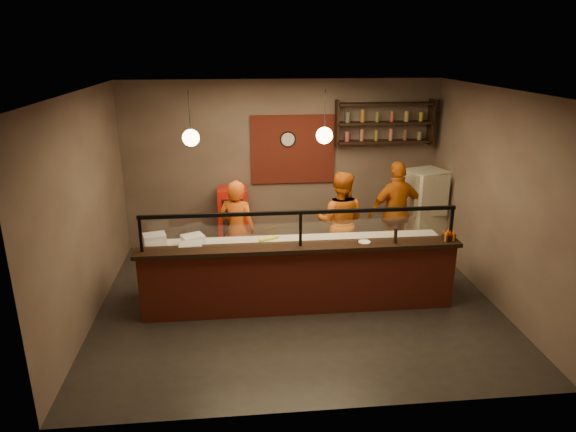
{
  "coord_description": "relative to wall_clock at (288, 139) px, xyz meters",
  "views": [
    {
      "loc": [
        -0.87,
        -7.08,
        3.81
      ],
      "look_at": [
        -0.12,
        0.3,
        1.31
      ],
      "focal_mm": 32.0,
      "sensor_mm": 36.0,
      "label": 1
    }
  ],
  "objects": [
    {
      "name": "wall_right",
      "position": [
        2.9,
        -2.46,
        -0.5
      ],
      "size": [
        0.0,
        5.0,
        5.0
      ],
      "primitive_type": "plane",
      "rotation": [
        1.57,
        0.0,
        -1.57
      ],
      "color": "#716053",
      "rests_on": "floor"
    },
    {
      "name": "wall_left",
      "position": [
        -3.1,
        -2.46,
        -0.5
      ],
      "size": [
        0.0,
        5.0,
        5.0
      ],
      "primitive_type": "plane",
      "rotation": [
        1.57,
        0.0,
        1.57
      ],
      "color": "#716053",
      "rests_on": "floor"
    },
    {
      "name": "wall_clock",
      "position": [
        0.0,
        0.0,
        0.0
      ],
      "size": [
        0.3,
        0.04,
        0.3
      ],
      "primitive_type": "cylinder",
      "rotation": [
        1.57,
        0.0,
        0.0
      ],
      "color": "black",
      "rests_on": "wall_back"
    },
    {
      "name": "red_cooler",
      "position": [
        -1.07,
        -0.31,
        -1.47
      ],
      "size": [
        0.55,
        0.5,
        1.26
      ],
      "primitive_type": "cube",
      "rotation": [
        0.0,
        0.0,
        -0.02
      ],
      "color": "red",
      "rests_on": "floor"
    },
    {
      "name": "prep_tub_b",
      "position": [
        -2.25,
        -2.1,
        -1.12
      ],
      "size": [
        0.38,
        0.34,
        0.16
      ],
      "primitive_type": "cube",
      "rotation": [
        0.0,
        0.0,
        0.26
      ],
      "color": "silver",
      "rests_on": "worktop"
    },
    {
      "name": "pendant_right",
      "position": [
        0.3,
        -2.26,
        0.45
      ],
      "size": [
        0.24,
        0.24,
        0.77
      ],
      "color": "black",
      "rests_on": "ceiling"
    },
    {
      "name": "wall_front",
      "position": [
        -0.1,
        -4.96,
        -0.5
      ],
      "size": [
        6.0,
        0.0,
        6.0
      ],
      "primitive_type": "plane",
      "rotation": [
        -1.57,
        0.0,
        0.0
      ],
      "color": "#716053",
      "rests_on": "floor"
    },
    {
      "name": "cook_mid",
      "position": [
        0.77,
        -1.3,
        -1.21
      ],
      "size": [
        1.02,
        0.9,
        1.77
      ],
      "primitive_type": "imported",
      "rotation": [
        0.0,
        0.0,
        2.83
      ],
      "color": "#C95C12",
      "rests_on": "floor"
    },
    {
      "name": "prep_tub_c",
      "position": [
        -1.67,
        -2.54,
        -1.12
      ],
      "size": [
        0.34,
        0.28,
        0.17
      ],
      "primitive_type": "cube",
      "rotation": [
        0.0,
        0.0,
        0.05
      ],
      "color": "silver",
      "rests_on": "worktop"
    },
    {
      "name": "brick_patch",
      "position": [
        0.1,
        0.01,
        -0.2
      ],
      "size": [
        1.6,
        0.04,
        1.3
      ],
      "primitive_type": "cube",
      "color": "maroon",
      "rests_on": "wall_back"
    },
    {
      "name": "worktop_cabinet",
      "position": [
        -0.1,
        -2.26,
        -1.68
      ],
      "size": [
        4.6,
        0.75,
        0.85
      ],
      "primitive_type": "cube",
      "color": "gray",
      "rests_on": "floor"
    },
    {
      "name": "small_plate",
      "position": [
        0.84,
        -2.73,
        -1.03
      ],
      "size": [
        0.2,
        0.2,
        0.01
      ],
      "primitive_type": "cylinder",
      "rotation": [
        0.0,
        0.0,
        -0.13
      ],
      "color": "white",
      "rests_on": "counter_ledge"
    },
    {
      "name": "sneeze_guard",
      "position": [
        -0.1,
        -2.76,
        -0.73
      ],
      "size": [
        4.5,
        0.05,
        0.52
      ],
      "color": "white",
      "rests_on": "counter_ledge"
    },
    {
      "name": "worktop",
      "position": [
        -0.1,
        -2.26,
        -1.23
      ],
      "size": [
        4.6,
        0.75,
        0.05
      ],
      "primitive_type": "cube",
      "color": "silver",
      "rests_on": "worktop_cabinet"
    },
    {
      "name": "pizza_dough",
      "position": [
        -0.14,
        -2.17,
        -1.19
      ],
      "size": [
        0.64,
        0.64,
        0.01
      ],
      "primitive_type": "cylinder",
      "rotation": [
        0.0,
        0.0,
        0.35
      ],
      "color": "beige",
      "rests_on": "worktop"
    },
    {
      "name": "wall_shelving",
      "position": [
        1.8,
        -0.14,
        0.3
      ],
      "size": [
        1.84,
        0.28,
        0.85
      ],
      "color": "black",
      "rests_on": "wall_back"
    },
    {
      "name": "prep_tub_a",
      "position": [
        -1.67,
        -2.18,
        -1.12
      ],
      "size": [
        0.39,
        0.36,
        0.16
      ],
      "primitive_type": "cube",
      "rotation": [
        0.0,
        0.0,
        0.43
      ],
      "color": "white",
      "rests_on": "worktop"
    },
    {
      "name": "pepper_mill",
      "position": [
        1.28,
        -2.8,
        -0.93
      ],
      "size": [
        0.05,
        0.05,
        0.22
      ],
      "primitive_type": "cylinder",
      "rotation": [
        0.0,
        0.0,
        -0.07
      ],
      "color": "black",
      "rests_on": "counter_ledge"
    },
    {
      "name": "pendant_left",
      "position": [
        -1.6,
        -2.26,
        0.45
      ],
      "size": [
        0.24,
        0.24,
        0.77
      ],
      "color": "black",
      "rests_on": "ceiling"
    },
    {
      "name": "ceiling",
      "position": [
        -0.1,
        -2.46,
        1.1
      ],
      "size": [
        6.0,
        6.0,
        0.0
      ],
      "primitive_type": "plane",
      "rotation": [
        3.14,
        0.0,
        0.0
      ],
      "color": "#3C322E",
      "rests_on": "wall_back"
    },
    {
      "name": "floor",
      "position": [
        -0.1,
        -2.46,
        -2.1
      ],
      "size": [
        6.0,
        6.0,
        0.0
      ],
      "primitive_type": "plane",
      "color": "black",
      "rests_on": "ground"
    },
    {
      "name": "rolling_pin",
      "position": [
        -0.51,
        -2.09,
        -1.17
      ],
      "size": [
        0.32,
        0.18,
        0.06
      ],
      "primitive_type": "cylinder",
      "rotation": [
        0.0,
        1.57,
        0.41
      ],
      "color": "#F5FA29",
      "rests_on": "worktop"
    },
    {
      "name": "wall_back",
      "position": [
        -0.1,
        0.04,
        -0.5
      ],
      "size": [
        6.0,
        0.0,
        6.0
      ],
      "primitive_type": "plane",
      "rotation": [
        1.57,
        0.0,
        0.0
      ],
      "color": "#716053",
      "rests_on": "floor"
    },
    {
      "name": "cook_left",
      "position": [
        -1.0,
        -1.49,
        -1.24
      ],
      "size": [
        0.73,
        0.6,
        1.72
      ],
      "primitive_type": "imported",
      "rotation": [
        0.0,
        0.0,
        2.8
      ],
      "color": "#C74E12",
      "rests_on": "floor"
    },
    {
      "name": "counter_ledge",
      "position": [
        -0.1,
        -2.76,
        -1.07
      ],
      "size": [
        4.7,
        0.37,
        0.06
      ],
      "primitive_type": "cube",
      "color": "black",
      "rests_on": "service_counter"
    },
    {
      "name": "cook_right",
      "position": [
        1.87,
        -1.0,
        -1.17
      ],
      "size": [
        1.15,
        0.65,
        1.85
      ],
      "primitive_type": "imported",
      "rotation": [
        0.0,
        0.0,
        3.33
      ],
      "color": "#C86012",
      "rests_on": "floor"
    },
    {
      "name": "fridge",
      "position": [
        2.5,
        -0.68,
        -1.3
      ],
      "size": [
        0.84,
        0.81,
        1.6
      ],
      "primitive_type": "cube",
      "rotation": [
        0.0,
        0.0,
        0.34
      ],
      "color": "beige",
      "rests_on": "floor"
    },
    {
      "name": "service_counter",
      "position": [
        -0.1,
        -2.76,
        -1.6
      ],
      "size": [
        4.6,
        0.25,
        1.0
      ],
      "primitive_type": "cube",
      "color": "maroon",
      "rests_on": "floor"
    },
    {
      "name": "condiment_caddy",
      "position": [
        2.1,
        -2.77,
        -0.99
      ],
      "size": [
        0.19,
        0.17,
        0.09
      ],
      "primitive_type": "cube",
      "rotation": [
        0.0,
        0.0,
        0.33
      ],
      "color": "black",
      "rests_on": "counter_ledge"
    }
  ]
}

